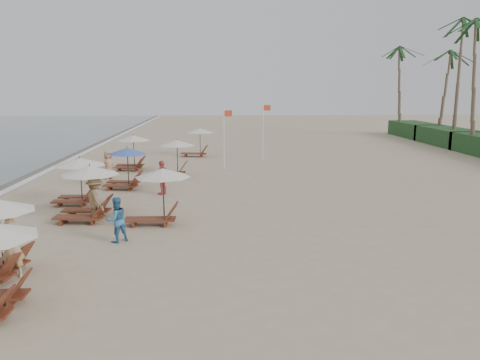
{
  "coord_description": "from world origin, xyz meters",
  "views": [
    {
      "loc": [
        0.01,
        -14.3,
        5.34
      ],
      "look_at": [
        1.0,
        6.31,
        1.3
      ],
      "focal_mm": 35.13,
      "sensor_mm": 36.0,
      "label": 1
    }
  ],
  "objects_px": {
    "inland_station_1": "(173,155)",
    "beachgoer_mid_b": "(95,200)",
    "lounger_station_4": "(124,168)",
    "beachgoer_mid_a": "(116,220)",
    "inland_station_2": "(197,140)",
    "beachgoer_far_b": "(108,165)",
    "lounger_station_3": "(77,178)",
    "lounger_station_2": "(86,193)",
    "lounger_station_5": "(131,152)",
    "flag_pole_near": "(224,135)",
    "inland_station_0": "(157,191)",
    "beachgoer_far_a": "(163,178)",
    "beachgoer_near": "(13,248)"
  },
  "relations": [
    {
      "from": "inland_station_1",
      "to": "beachgoer_mid_b",
      "type": "height_order",
      "value": "inland_station_1"
    },
    {
      "from": "lounger_station_4",
      "to": "beachgoer_mid_a",
      "type": "xyz_separation_m",
      "value": [
        1.48,
        -9.19,
        -0.3
      ]
    },
    {
      "from": "inland_station_1",
      "to": "inland_station_2",
      "type": "distance_m",
      "value": 8.59
    },
    {
      "from": "inland_station_1",
      "to": "beachgoer_far_b",
      "type": "relative_size",
      "value": 1.62
    },
    {
      "from": "lounger_station_3",
      "to": "lounger_station_4",
      "type": "height_order",
      "value": "lounger_station_4"
    },
    {
      "from": "inland_station_1",
      "to": "inland_station_2",
      "type": "xyz_separation_m",
      "value": [
        1.12,
        8.52,
        0.02
      ]
    },
    {
      "from": "lounger_station_3",
      "to": "lounger_station_4",
      "type": "distance_m",
      "value": 3.76
    },
    {
      "from": "lounger_station_2",
      "to": "beachgoer_far_b",
      "type": "relative_size",
      "value": 1.57
    },
    {
      "from": "lounger_station_5",
      "to": "beachgoer_mid_a",
      "type": "height_order",
      "value": "lounger_station_5"
    },
    {
      "from": "lounger_station_5",
      "to": "inland_station_2",
      "type": "distance_m",
      "value": 7.27
    },
    {
      "from": "lounger_station_2",
      "to": "flag_pole_near",
      "type": "height_order",
      "value": "flag_pole_near"
    },
    {
      "from": "inland_station_0",
      "to": "beachgoer_far_a",
      "type": "xyz_separation_m",
      "value": [
        -0.41,
        5.34,
        -0.48
      ]
    },
    {
      "from": "beachgoer_mid_a",
      "to": "beachgoer_far_b",
      "type": "distance_m",
      "value": 12.21
    },
    {
      "from": "flag_pole_near",
      "to": "beachgoer_far_a",
      "type": "bearing_deg",
      "value": -113.05
    },
    {
      "from": "lounger_station_2",
      "to": "flag_pole_near",
      "type": "relative_size",
      "value": 0.65
    },
    {
      "from": "lounger_station_3",
      "to": "beachgoer_mid_b",
      "type": "xyz_separation_m",
      "value": [
        1.65,
        -3.3,
        -0.28
      ]
    },
    {
      "from": "flag_pole_near",
      "to": "inland_station_2",
      "type": "bearing_deg",
      "value": 109.4
    },
    {
      "from": "beachgoer_far_b",
      "to": "lounger_station_2",
      "type": "bearing_deg",
      "value": -129.54
    },
    {
      "from": "inland_station_2",
      "to": "beachgoer_far_a",
      "type": "relative_size",
      "value": 1.57
    },
    {
      "from": "lounger_station_2",
      "to": "beachgoer_near",
      "type": "bearing_deg",
      "value": -94.17
    },
    {
      "from": "lounger_station_4",
      "to": "flag_pole_near",
      "type": "relative_size",
      "value": 0.59
    },
    {
      "from": "lounger_station_5",
      "to": "beachgoer_near",
      "type": "distance_m",
      "value": 18.18
    },
    {
      "from": "lounger_station_4",
      "to": "flag_pole_near",
      "type": "bearing_deg",
      "value": 47.39
    },
    {
      "from": "flag_pole_near",
      "to": "beachgoer_far_b",
      "type": "bearing_deg",
      "value": -154.42
    },
    {
      "from": "lounger_station_2",
      "to": "beachgoer_near",
      "type": "relative_size",
      "value": 1.51
    },
    {
      "from": "beachgoer_mid_a",
      "to": "beachgoer_near",
      "type": "bearing_deg",
      "value": 14.95
    },
    {
      "from": "lounger_station_3",
      "to": "inland_station_1",
      "type": "distance_m",
      "value": 7.83
    },
    {
      "from": "flag_pole_near",
      "to": "beachgoer_mid_a",
      "type": "bearing_deg",
      "value": -104.91
    },
    {
      "from": "inland_station_0",
      "to": "beachgoer_mid_b",
      "type": "relative_size",
      "value": 1.42
    },
    {
      "from": "lounger_station_3",
      "to": "beachgoer_far_a",
      "type": "bearing_deg",
      "value": 25.16
    },
    {
      "from": "flag_pole_near",
      "to": "inland_station_0",
      "type": "bearing_deg",
      "value": -102.4
    },
    {
      "from": "inland_station_0",
      "to": "inland_station_1",
      "type": "distance_m",
      "value": 10.41
    },
    {
      "from": "beachgoer_mid_a",
      "to": "inland_station_1",
      "type": "bearing_deg",
      "value": -132.35
    },
    {
      "from": "lounger_station_5",
      "to": "beachgoer_far_b",
      "type": "height_order",
      "value": "lounger_station_5"
    },
    {
      "from": "lounger_station_4",
      "to": "flag_pole_near",
      "type": "xyz_separation_m",
      "value": [
        5.52,
        6.01,
        1.18
      ]
    },
    {
      "from": "lounger_station_3",
      "to": "inland_station_2",
      "type": "distance_m",
      "value": 16.13
    },
    {
      "from": "lounger_station_4",
      "to": "inland_station_1",
      "type": "relative_size",
      "value": 0.88
    },
    {
      "from": "beachgoer_near",
      "to": "beachgoer_mid_a",
      "type": "xyz_separation_m",
      "value": [
        2.27,
        3.06,
        -0.07
      ]
    },
    {
      "from": "beachgoer_far_b",
      "to": "flag_pole_near",
      "type": "bearing_deg",
      "value": -21.06
    },
    {
      "from": "beachgoer_far_a",
      "to": "flag_pole_near",
      "type": "height_order",
      "value": "flag_pole_near"
    },
    {
      "from": "beachgoer_far_a",
      "to": "lounger_station_5",
      "type": "bearing_deg",
      "value": -124.62
    },
    {
      "from": "lounger_station_3",
      "to": "inland_station_1",
      "type": "bearing_deg",
      "value": 60.75
    },
    {
      "from": "beachgoer_mid_a",
      "to": "lounger_station_4",
      "type": "bearing_deg",
      "value": -119.34
    },
    {
      "from": "lounger_station_3",
      "to": "beachgoer_near",
      "type": "xyz_separation_m",
      "value": [
        0.71,
        -8.8,
        -0.35
      ]
    },
    {
      "from": "beachgoer_far_a",
      "to": "inland_station_1",
      "type": "bearing_deg",
      "value": -146.6
    },
    {
      "from": "beachgoer_mid_b",
      "to": "beachgoer_far_a",
      "type": "distance_m",
      "value": 5.48
    },
    {
      "from": "beachgoer_far_a",
      "to": "beachgoer_far_b",
      "type": "distance_m",
      "value": 5.72
    },
    {
      "from": "inland_station_1",
      "to": "beachgoer_far_a",
      "type": "distance_m",
      "value": 5.09
    },
    {
      "from": "beachgoer_near",
      "to": "flag_pole_near",
      "type": "bearing_deg",
      "value": 55.82
    },
    {
      "from": "lounger_station_2",
      "to": "beachgoer_mid_a",
      "type": "xyz_separation_m",
      "value": [
        1.84,
        -2.91,
        -0.33
      ]
    }
  ]
}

